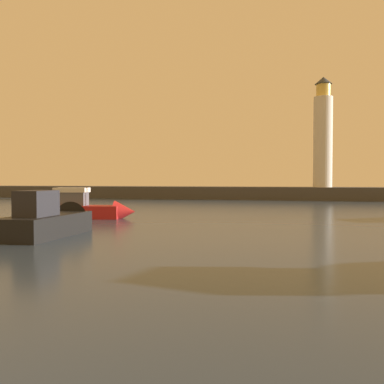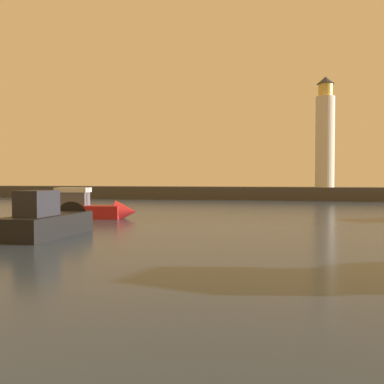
# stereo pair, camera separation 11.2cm
# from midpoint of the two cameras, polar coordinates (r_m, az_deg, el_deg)

# --- Properties ---
(ground_plane) EXTENTS (220.00, 220.00, 0.00)m
(ground_plane) POSITION_cam_midpoint_polar(r_m,az_deg,el_deg) (27.52, 0.95, -3.49)
(ground_plane) COLOR #2D3D51
(breakwater) EXTENTS (82.42, 4.37, 1.53)m
(breakwater) POSITION_cam_midpoint_polar(r_m,az_deg,el_deg) (53.04, 6.57, -0.13)
(breakwater) COLOR #423F3D
(breakwater) RESTS_ON ground_plane
(lighthouse) EXTENTS (2.22, 2.22, 13.13)m
(lighthouse) POSITION_cam_midpoint_polar(r_m,az_deg,el_deg) (53.16, 17.20, 7.35)
(lighthouse) COLOR silver
(lighthouse) RESTS_ON breakwater
(motorboat_0) EXTENTS (5.76, 2.15, 2.22)m
(motorboat_0) POSITION_cam_midpoint_polar(r_m,az_deg,el_deg) (27.80, -13.57, -2.14)
(motorboat_0) COLOR #B21E1E
(motorboat_0) RESTS_ON ground_plane
(motorboat_3) EXTENTS (1.91, 6.19, 2.42)m
(motorboat_3) POSITION_cam_midpoint_polar(r_m,az_deg,el_deg) (20.45, -17.82, -3.64)
(motorboat_3) COLOR black
(motorboat_3) RESTS_ON ground_plane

